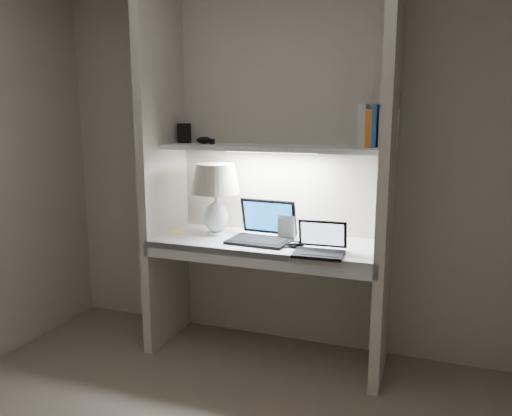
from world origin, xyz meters
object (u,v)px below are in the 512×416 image
at_px(laptop_main, 263,232).
at_px(table_lamp, 216,187).
at_px(book_row, 379,127).
at_px(laptop_netbook, 320,246).
at_px(speaker, 287,226).

bearing_deg(laptop_main, table_lamp, 176.47).
bearing_deg(book_row, laptop_main, -164.81).
relative_size(laptop_netbook, book_row, 1.17).
height_order(table_lamp, laptop_netbook, table_lamp).
relative_size(laptop_main, speaker, 2.55).
xyz_separation_m(laptop_main, book_row, (0.67, 0.18, 0.66)).
distance_m(table_lamp, laptop_main, 0.43).
bearing_deg(table_lamp, laptop_main, -6.72).
height_order(table_lamp, laptop_main, table_lamp).
xyz_separation_m(laptop_main, speaker, (0.13, 0.11, 0.02)).
height_order(table_lamp, speaker, table_lamp).
bearing_deg(table_lamp, laptop_netbook, -16.09).
height_order(speaker, book_row, book_row).
xyz_separation_m(table_lamp, book_row, (1.01, 0.14, 0.40)).
bearing_deg(speaker, laptop_netbook, -49.80).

